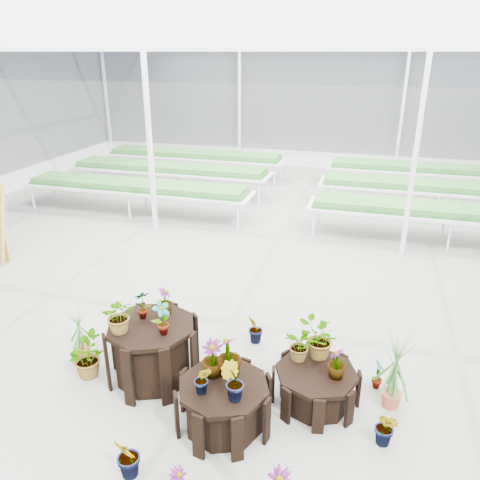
# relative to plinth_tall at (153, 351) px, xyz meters

# --- Properties ---
(ground_plane) EXTENTS (24.00, 24.00, 0.00)m
(ground_plane) POSITION_rel_plinth_tall_xyz_m (0.44, 1.39, -0.42)
(ground_plane) COLOR gray
(ground_plane) RESTS_ON ground
(greenhouse_shell) EXTENTS (18.00, 24.00, 4.50)m
(greenhouse_shell) POSITION_rel_plinth_tall_xyz_m (0.44, 1.39, 1.83)
(greenhouse_shell) COLOR white
(greenhouse_shell) RESTS_ON ground
(steel_frame) EXTENTS (18.00, 24.00, 4.50)m
(steel_frame) POSITION_rel_plinth_tall_xyz_m (0.44, 1.39, 1.83)
(steel_frame) COLOR silver
(steel_frame) RESTS_ON ground
(nursery_benches) EXTENTS (16.00, 7.00, 0.84)m
(nursery_benches) POSITION_rel_plinth_tall_xyz_m (0.44, 8.59, 0.00)
(nursery_benches) COLOR silver
(nursery_benches) RESTS_ON ground
(plinth_tall) EXTENTS (1.32, 1.32, 0.84)m
(plinth_tall) POSITION_rel_plinth_tall_xyz_m (0.00, 0.00, 0.00)
(plinth_tall) COLOR black
(plinth_tall) RESTS_ON ground
(plinth_mid) EXTENTS (1.34, 1.34, 0.59)m
(plinth_mid) POSITION_rel_plinth_tall_xyz_m (1.20, -0.60, -0.12)
(plinth_mid) COLOR black
(plinth_mid) RESTS_ON ground
(plinth_low) EXTENTS (1.27, 1.27, 0.48)m
(plinth_low) POSITION_rel_plinth_tall_xyz_m (2.20, 0.10, -0.18)
(plinth_low) COLOR black
(plinth_low) RESTS_ON ground
(nursery_plants) EXTENTS (4.74, 3.14, 1.32)m
(nursery_plants) POSITION_rel_plinth_tall_xyz_m (0.97, -0.00, 0.14)
(nursery_plants) COLOR #356A2C
(nursery_plants) RESTS_ON ground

